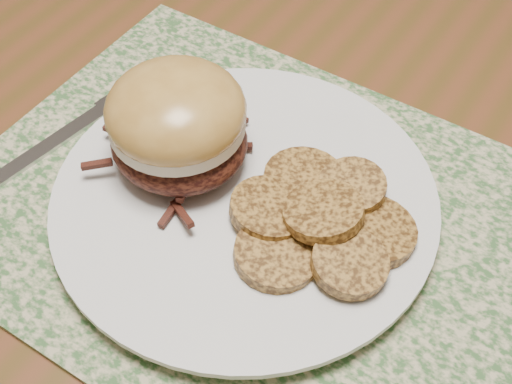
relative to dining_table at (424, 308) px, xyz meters
The scene contains 6 objects.
dining_table is the anchor object (origin of this frame).
placemat 0.15m from the dining_table, 157.35° to the right, with size 0.45×0.33×0.00m, color #385F31.
dinner_plate 0.17m from the dining_table, 160.36° to the right, with size 0.26×0.26×0.02m, color silver.
pork_sandwich 0.24m from the dining_table, 166.83° to the right, with size 0.13×0.13×0.08m.
roasted_potatoes 0.14m from the dining_table, 150.75° to the right, with size 0.15×0.15×0.03m.
fork 0.31m from the dining_table, 168.79° to the right, with size 0.04×0.16×0.00m.
Camera 1 is at (0.05, -0.32, 1.16)m, focal length 50.00 mm.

